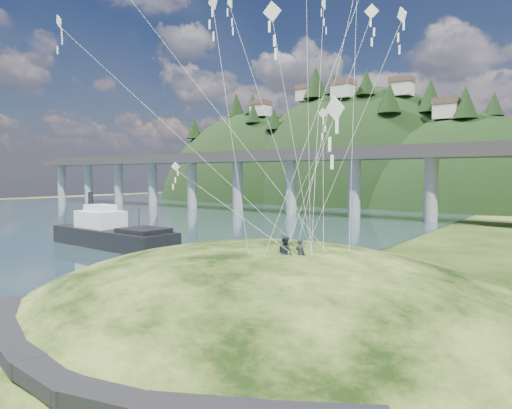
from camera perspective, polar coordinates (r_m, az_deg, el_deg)
The scene contains 9 objects.
ground at distance 31.00m, azimuth -12.92°, elevation -13.33°, with size 320.00×320.00×0.00m, color black.
water at distance 106.91m, azimuth -26.58°, elevation -1.52°, with size 240.00×240.00×0.00m, color #2C4651.
grass_hill at distance 27.93m, azimuth 2.00°, elevation -18.46°, with size 36.00×32.00×13.00m.
footpath at distance 19.10m, azimuth -20.46°, elevation -17.89°, with size 22.29×5.84×0.83m.
bridge at distance 102.02m, azimuth 7.08°, elevation 4.06°, with size 160.00×11.00×15.00m.
far_ridge at distance 157.15m, azimuth 10.63°, elevation -2.36°, with size 153.00×70.00×94.50m.
work_barge at distance 60.27m, azimuth -17.64°, elevation -3.45°, with size 19.73×6.34×6.82m.
wooden_dock at distance 37.06m, azimuth -10.00°, elevation -9.69°, with size 15.53×6.58×1.10m.
kite_flyers at distance 23.88m, azimuth 4.19°, elevation -4.01°, with size 1.58×1.10×1.87m.
Camera 1 is at (22.30, -19.55, 9.04)m, focal length 32.00 mm.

